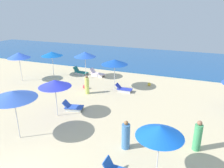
{
  "coord_description": "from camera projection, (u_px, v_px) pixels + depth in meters",
  "views": [
    {
      "loc": [
        5.87,
        -4.19,
        6.49
      ],
      "look_at": [
        0.21,
        9.91,
        1.06
      ],
      "focal_mm": 34.93,
      "sensor_mm": 36.0,
      "label": 1
    }
  ],
  "objects": [
    {
      "name": "ocean",
      "position": [
        149.0,
        59.0,
        28.24
      ],
      "size": [
        60.0,
        13.41,
        0.12
      ],
      "primitive_type": "cube",
      "color": "#215391",
      "rests_on": "ground_plane"
    },
    {
      "name": "umbrella_0",
      "position": [
        13.0,
        95.0,
        10.59
      ],
      "size": [
        2.3,
        2.3,
        2.63
      ],
      "color": "silver",
      "rests_on": "ground_plane"
    },
    {
      "name": "umbrella_1",
      "position": [
        85.0,
        54.0,
        20.08
      ],
      "size": [
        2.05,
        2.05,
        2.55
      ],
      "color": "silver",
      "rests_on": "ground_plane"
    },
    {
      "name": "lounge_chair_1_0",
      "position": [
        80.0,
        72.0,
        21.99
      ],
      "size": [
        1.55,
        0.82,
        0.7
      ],
      "rotation": [
        0.0,
        0.0,
        1.43
      ],
      "color": "silver",
      "rests_on": "ground_plane"
    },
    {
      "name": "lounge_chair_1_1",
      "position": [
        97.0,
        74.0,
        21.36
      ],
      "size": [
        1.61,
        0.82,
        0.73
      ],
      "rotation": [
        0.0,
        0.0,
        1.41
      ],
      "color": "silver",
      "rests_on": "ground_plane"
    },
    {
      "name": "umbrella_3",
      "position": [
        160.0,
        131.0,
        8.11
      ],
      "size": [
        1.84,
        1.84,
        2.32
      ],
      "color": "silver",
      "rests_on": "ground_plane"
    },
    {
      "name": "umbrella_4",
      "position": [
        55.0,
        83.0,
        12.99
      ],
      "size": [
        1.97,
        1.97,
        2.36
      ],
      "color": "silver",
      "rests_on": "ground_plane"
    },
    {
      "name": "lounge_chair_4_0",
      "position": [
        73.0,
        107.0,
        14.39
      ],
      "size": [
        1.42,
        0.94,
        0.61
      ],
      "rotation": [
        0.0,
        0.0,
        1.8
      ],
      "color": "silver",
      "rests_on": "ground_plane"
    },
    {
      "name": "umbrella_5",
      "position": [
        115.0,
        62.0,
        17.44
      ],
      "size": [
        2.14,
        2.14,
        2.49
      ],
      "color": "silver",
      "rests_on": "ground_plane"
    },
    {
      "name": "lounge_chair_5_0",
      "position": [
        123.0,
        89.0,
        17.49
      ],
      "size": [
        1.35,
        0.62,
        0.62
      ],
      "rotation": [
        0.0,
        0.0,
        1.61
      ],
      "color": "silver",
      "rests_on": "ground_plane"
    },
    {
      "name": "umbrella_7",
      "position": [
        19.0,
        55.0,
        19.32
      ],
      "size": [
        1.99,
        1.99,
        2.64
      ],
      "color": "silver",
      "rests_on": "ground_plane"
    },
    {
      "name": "umbrella_8",
      "position": [
        52.0,
        54.0,
        20.81
      ],
      "size": [
        2.04,
        2.04,
        2.41
      ],
      "color": "silver",
      "rests_on": "ground_plane"
    },
    {
      "name": "beachgoer_0",
      "position": [
        126.0,
        136.0,
        10.37
      ],
      "size": [
        0.54,
        0.54,
        1.47
      ],
      "rotation": [
        0.0,
        0.0,
        2.07
      ],
      "color": "#447AB8",
      "rests_on": "ground_plane"
    },
    {
      "name": "beachgoer_1",
      "position": [
        87.0,
        85.0,
        16.96
      ],
      "size": [
        0.5,
        0.5,
        1.47
      ],
      "rotation": [
        0.0,
        0.0,
        3.99
      ],
      "color": "#DDEE6B",
      "rests_on": "ground_plane"
    },
    {
      "name": "beachgoer_4",
      "position": [
        198.0,
        137.0,
        10.23
      ],
      "size": [
        0.51,
        0.51,
        1.55
      ],
      "rotation": [
        0.0,
        0.0,
        0.49
      ],
      "color": "#45A868",
      "rests_on": "ground_plane"
    },
    {
      "name": "beach_ball_0",
      "position": [
        85.0,
        87.0,
        18.12
      ],
      "size": [
        0.38,
        0.38,
        0.38
      ],
      "primitive_type": "sphere",
      "color": "#F22D3B",
      "rests_on": "ground_plane"
    },
    {
      "name": "beach_ball_1",
      "position": [
        149.0,
        84.0,
        18.82
      ],
      "size": [
        0.29,
        0.29,
        0.29
      ],
      "primitive_type": "sphere",
      "color": "gold",
      "rests_on": "ground_plane"
    }
  ]
}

